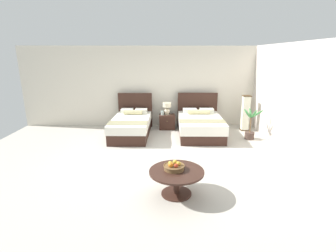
% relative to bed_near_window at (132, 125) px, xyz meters
% --- Properties ---
extents(ground_plane, '(9.79, 9.57, 0.02)m').
position_rel_bed_near_window_xyz_m(ground_plane, '(1.06, -1.79, -0.32)').
color(ground_plane, '#BBB3A7').
extents(wall_back, '(9.79, 0.12, 2.71)m').
position_rel_bed_near_window_xyz_m(wall_back, '(1.06, 1.20, 1.04)').
color(wall_back, silver).
rests_on(wall_back, ground).
extents(wall_side_right, '(0.12, 5.17, 2.71)m').
position_rel_bed_near_window_xyz_m(wall_side_right, '(4.16, -1.39, 1.04)').
color(wall_side_right, silver).
rests_on(wall_side_right, ground).
extents(bed_near_window, '(1.19, 2.10, 1.18)m').
position_rel_bed_near_window_xyz_m(bed_near_window, '(0.00, 0.00, 0.00)').
color(bed_near_window, '#361F17').
rests_on(bed_near_window, ground).
extents(bed_near_corner, '(1.39, 2.09, 1.18)m').
position_rel_bed_near_window_xyz_m(bed_near_corner, '(2.13, -0.00, 0.00)').
color(bed_near_corner, '#361F17').
rests_on(bed_near_corner, ground).
extents(nightstand, '(0.53, 0.44, 0.49)m').
position_rel_bed_near_window_xyz_m(nightstand, '(1.11, 0.67, -0.07)').
color(nightstand, '#361F17').
rests_on(nightstand, ground).
extents(table_lamp, '(0.28, 0.28, 0.41)m').
position_rel_bed_near_window_xyz_m(table_lamp, '(1.11, 0.69, 0.42)').
color(table_lamp, beige).
rests_on(table_lamp, nightstand).
extents(vase, '(0.10, 0.10, 0.14)m').
position_rel_bed_near_window_xyz_m(vase, '(0.96, 0.63, 0.24)').
color(vase, '#AEC4BC').
rests_on(vase, nightstand).
extents(coffee_table, '(0.97, 0.97, 0.46)m').
position_rel_bed_near_window_xyz_m(coffee_table, '(1.22, -3.52, 0.03)').
color(coffee_table, '#361F17').
rests_on(coffee_table, ground).
extents(fruit_bowl, '(0.38, 0.38, 0.16)m').
position_rel_bed_near_window_xyz_m(fruit_bowl, '(1.18, -3.47, 0.20)').
color(fruit_bowl, brown).
rests_on(fruit_bowl, coffee_table).
extents(floor_lamp_corner, '(0.26, 0.26, 1.16)m').
position_rel_bed_near_window_xyz_m(floor_lamp_corner, '(3.68, 0.46, 0.26)').
color(floor_lamp_corner, '#432F1A').
rests_on(floor_lamp_corner, ground).
extents(potted_palm, '(0.59, 0.55, 0.95)m').
position_rel_bed_near_window_xyz_m(potted_palm, '(3.55, -0.46, -0.01)').
color(potted_palm, '#48352D').
rests_on(potted_palm, ground).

